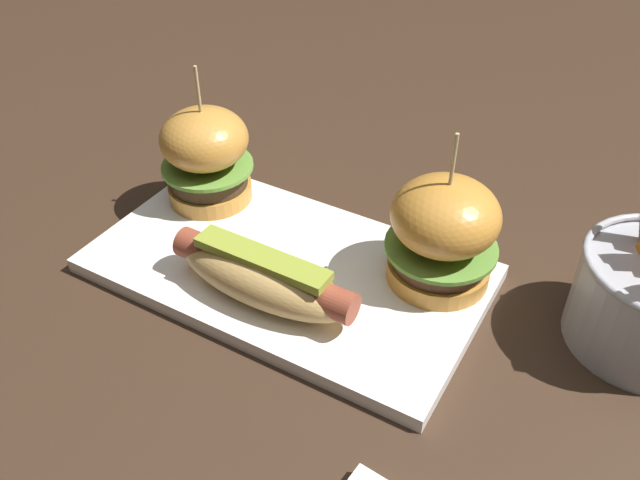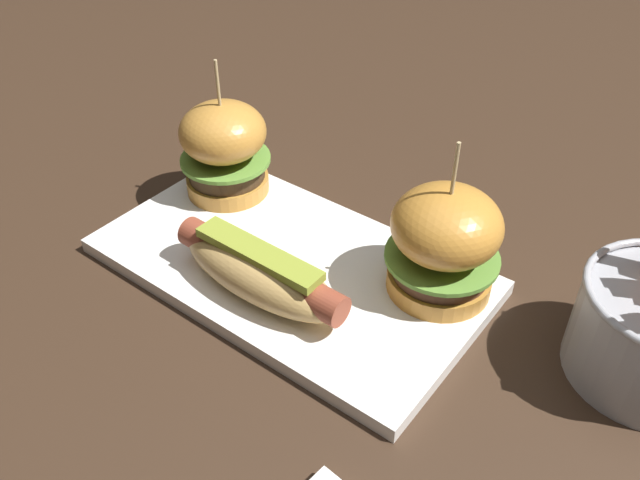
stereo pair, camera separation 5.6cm
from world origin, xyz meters
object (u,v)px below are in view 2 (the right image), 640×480
at_px(hot_dog, 260,271).
at_px(slider_right, 444,242).
at_px(slider_left, 224,148).
at_px(platter_main, 290,266).

distance_m(hot_dog, slider_right, 0.15).
xyz_separation_m(slider_left, slider_right, (0.25, 0.00, 0.00)).
distance_m(slider_left, slider_right, 0.25).
height_order(platter_main, slider_right, slider_right).
bearing_deg(slider_right, hot_dog, -139.69).
xyz_separation_m(platter_main, slider_right, (0.12, 0.05, 0.06)).
bearing_deg(platter_main, slider_left, 158.17).
bearing_deg(slider_left, hot_dog, -36.54).
bearing_deg(slider_right, platter_main, -157.93).
relative_size(platter_main, slider_left, 2.46).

